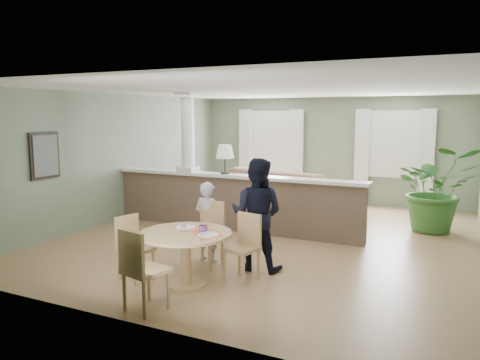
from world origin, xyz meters
The scene contains 12 objects.
ground centered at (0.00, 0.00, 0.00)m, with size 8.00×8.00×0.00m, color tan.
room_shell centered at (-0.03, 0.63, 1.81)m, with size 7.02×8.02×2.71m.
pony_wall centered at (-0.99, 0.20, 0.71)m, with size 5.32×0.38×2.70m.
sofa centered at (-1.00, 1.94, 0.48)m, with size 3.27×1.28×0.96m, color #806245.
houseplant centered at (2.70, 1.84, 0.84)m, with size 1.50×1.30×1.67m, color #336628.
dining_table centered at (-0.05, -2.79, 0.59)m, with size 1.21×1.21×0.83m.
chair_far_boy centered at (-0.22, -1.91, 0.54)m, with size 0.46×0.46×0.97m.
chair_far_man centered at (0.51, -2.19, 0.50)m, with size 0.49×0.49×0.91m.
chair_near centered at (-0.08, -3.73, 0.54)m, with size 0.53×0.53×0.98m.
chair_side centered at (-0.87, -2.88, 0.49)m, with size 0.48×0.48×0.89m.
child_person centered at (-0.34, -1.73, 0.62)m, with size 0.46×0.30×1.25m, color #A6A6AB.
man_person centered at (0.49, -1.74, 0.82)m, with size 0.80×0.62×1.65m, color black.
Camera 1 is at (3.20, -7.85, 2.26)m, focal length 35.00 mm.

